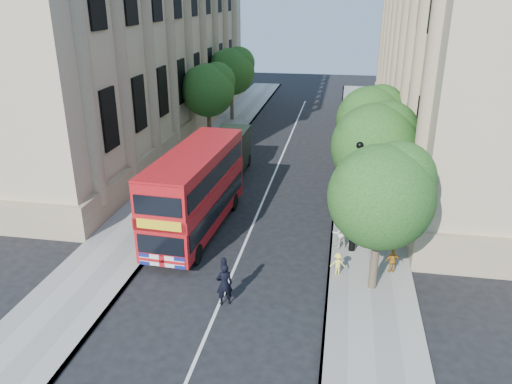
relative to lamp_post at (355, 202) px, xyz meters
The scene contains 17 objects.
ground 8.20m from the lamp_post, 129.81° to the right, with size 120.00×120.00×0.00m, color black.
pavement_right 4.75m from the lamp_post, 79.38° to the left, with size 3.50×80.00×0.12m, color gray.
pavement_left 11.73m from the lamp_post, 159.59° to the left, with size 3.50×80.00×0.12m, color gray.
building_right 21.06m from the lamp_post, 63.95° to the left, with size 12.00×38.00×18.00m, color tan.
building_left 26.82m from the lamp_post, 136.25° to the left, with size 12.00×38.00×18.00m, color tan.
tree_right_near 3.54m from the lamp_post, 74.15° to the right, with size 4.00×4.00×6.08m.
tree_right_mid 3.70m from the lamp_post, 74.48° to the left, with size 4.20×4.20×6.37m.
tree_right_far 9.25m from the lamp_post, 84.67° to the left, with size 4.00×4.00×6.15m.
tree_left_far 19.52m from the lamp_post, 124.35° to the left, with size 4.00×4.00×6.30m.
tree_left_back 26.51m from the lamp_post, 114.51° to the left, with size 4.20×4.20×6.65m.
lamp_post is the anchor object (origin of this frame).
double_decker_bus 7.66m from the lamp_post, behind, with size 2.84×8.96×4.08m.
box_van 12.50m from the lamp_post, 129.41° to the left, with size 2.01×4.85×2.77m.
police_constable 7.12m from the lamp_post, 133.80° to the right, with size 0.64×0.42×1.74m, color black.
woman_pedestrian 1.77m from the lamp_post, 161.68° to the left, with size 0.72×0.56×1.48m, color beige.
child_a 3.01m from the lamp_post, 45.76° to the right, with size 0.63×0.26×1.08m, color #C17E22.
child_b 3.00m from the lamp_post, 104.97° to the right, with size 0.64×0.37×0.99m, color #F9EE55.
Camera 1 is at (4.22, -14.73, 11.12)m, focal length 35.00 mm.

